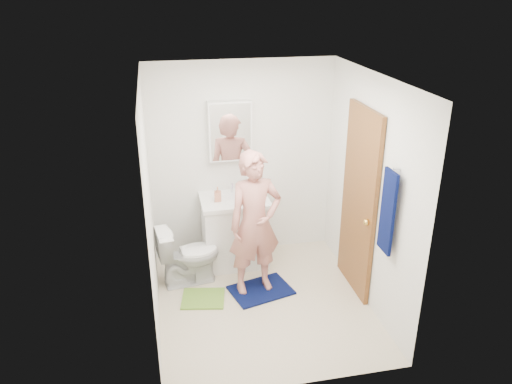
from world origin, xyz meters
The scene contains 22 objects.
floor centered at (0.00, 0.00, -0.01)m, with size 2.20×2.40×0.02m, color beige.
ceiling centered at (0.00, 0.00, 2.41)m, with size 2.20×2.40×0.02m, color white.
wall_back centered at (0.00, 1.21, 1.20)m, with size 2.20×0.02×2.40m, color silver.
wall_front centered at (0.00, -1.21, 1.20)m, with size 2.20×0.02×2.40m, color silver.
wall_left centered at (-1.11, 0.00, 1.20)m, with size 0.02×2.40×2.40m, color silver.
wall_right centered at (1.11, 0.00, 1.20)m, with size 0.02×2.40×2.40m, color silver.
vanity_cabinet centered at (-0.15, 0.91, 0.40)m, with size 0.75×0.55×0.80m, color white.
countertop centered at (-0.15, 0.91, 0.83)m, with size 0.79×0.59×0.05m, color white.
sink_basin centered at (-0.15, 0.91, 0.84)m, with size 0.40×0.40×0.03m, color white.
faucet centered at (-0.15, 1.09, 0.91)m, with size 0.03×0.03×0.12m, color silver.
medicine_cabinet centered at (-0.15, 1.14, 1.60)m, with size 0.50×0.12×0.70m, color white.
mirror_panel centered at (-0.15, 1.08, 1.60)m, with size 0.46×0.01×0.66m, color white.
door centered at (1.07, 0.15, 1.02)m, with size 0.05×0.80×2.05m, color brown.
door_knob centered at (1.03, -0.17, 0.95)m, with size 0.07×0.07×0.07m, color gold.
towel centered at (1.03, -0.57, 1.25)m, with size 0.03×0.24×0.80m, color #060F3F.
towel_hook centered at (1.07, -0.57, 1.67)m, with size 0.02×0.02×0.06m, color silver.
toilet centered at (-0.73, 0.59, 0.35)m, with size 0.39×0.68×0.70m, color white.
bath_mat centered at (0.02, 0.23, 0.01)m, with size 0.65×0.46×0.02m, color #060F3F.
green_rug centered at (-0.62, 0.20, 0.01)m, with size 0.45×0.38×0.02m, color #6C9D34.
soap_dispenser centered at (-0.35, 0.88, 0.94)m, with size 0.08×0.08×0.17m, color tan.
toothbrush_cup centered at (-0.05, 0.98, 0.90)m, with size 0.12×0.12×0.10m, color #774497.
man centered at (-0.03, 0.28, 0.82)m, with size 0.58×0.38×1.60m, color tan.
Camera 1 is at (-0.98, -4.35, 3.20)m, focal length 35.00 mm.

